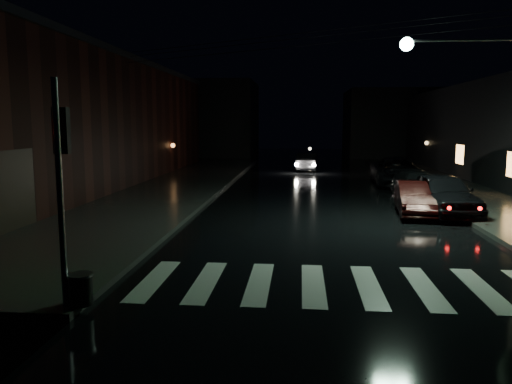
% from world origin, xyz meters
% --- Properties ---
extents(ground, '(120.00, 120.00, 0.00)m').
position_xyz_m(ground, '(0.00, 0.00, 0.00)').
color(ground, black).
rests_on(ground, ground).
extents(sidewalk_left, '(6.00, 44.00, 0.15)m').
position_xyz_m(sidewalk_left, '(-5.00, 14.00, 0.07)').
color(sidewalk_left, '#282826').
rests_on(sidewalk_left, ground).
extents(sidewalk_right, '(4.00, 44.00, 0.15)m').
position_xyz_m(sidewalk_right, '(10.00, 14.00, 0.07)').
color(sidewalk_right, '#282826').
rests_on(sidewalk_right, ground).
extents(building_left, '(10.00, 36.00, 7.00)m').
position_xyz_m(building_left, '(-12.00, 16.00, 3.50)').
color(building_left, black).
rests_on(building_left, ground).
extents(building_far_left, '(14.00, 10.00, 8.00)m').
position_xyz_m(building_far_left, '(-10.00, 45.00, 4.00)').
color(building_far_left, black).
rests_on(building_far_left, ground).
extents(building_far_right, '(14.00, 10.00, 7.00)m').
position_xyz_m(building_far_right, '(14.00, 45.00, 3.50)').
color(building_far_right, black).
rests_on(building_far_right, ground).
extents(crosswalk, '(9.00, 3.00, 0.01)m').
position_xyz_m(crosswalk, '(3.00, 0.50, 0.01)').
color(crosswalk, beige).
rests_on(crosswalk, ground).
extents(signal_pole_corner, '(0.68, 0.61, 4.20)m').
position_xyz_m(signal_pole_corner, '(-2.14, -1.46, 1.54)').
color(signal_pole_corner, slate).
rests_on(signal_pole_corner, ground).
extents(utility_pole, '(4.92, 0.44, 8.00)m').
position_xyz_m(utility_pole, '(8.83, 7.00, 4.60)').
color(utility_pole, black).
rests_on(utility_pole, ground).
extents(parked_car_a, '(2.25, 4.90, 1.63)m').
position_xyz_m(parked_car_a, '(7.60, 9.59, 0.81)').
color(parked_car_a, black).
rests_on(parked_car_a, ground).
extents(parked_car_b, '(1.77, 4.05, 1.29)m').
position_xyz_m(parked_car_b, '(6.57, 9.41, 0.65)').
color(parked_car_b, black).
rests_on(parked_car_b, ground).
extents(parked_car_c, '(2.09, 4.56, 1.29)m').
position_xyz_m(parked_car_c, '(7.60, 13.61, 0.65)').
color(parked_car_c, black).
rests_on(parked_car_c, ground).
extents(parked_car_d, '(2.83, 5.77, 1.58)m').
position_xyz_m(parked_car_d, '(7.60, 18.83, 0.79)').
color(parked_car_d, black).
rests_on(parked_car_d, ground).
extents(oncoming_car, '(1.69, 4.13, 1.33)m').
position_xyz_m(oncoming_car, '(2.58, 27.25, 0.67)').
color(oncoming_car, black).
rests_on(oncoming_car, ground).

